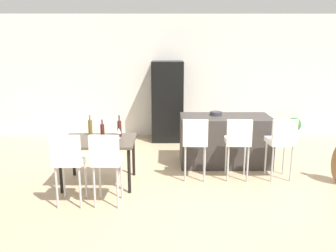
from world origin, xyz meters
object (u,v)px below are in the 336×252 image
object	(u,v)px
refrigerator	(167,101)
kitchen_island	(225,140)
dining_table	(99,144)
dining_chair_near	(69,158)
wine_bottle_near	(102,130)
potted_plant	(294,127)
bar_chair_left	(195,139)
wine_bottle_end	(119,128)
bar_chair_middle	(238,139)
fruit_bowl	(216,113)
wine_glass_middle	(119,131)
bar_chair_right	(281,139)
dining_chair_far	(106,158)
wine_bottle_left	(90,127)

from	to	relation	value
refrigerator	kitchen_island	bearing A→B (deg)	-58.12
dining_table	refrigerator	distance (m)	2.91
dining_chair_near	wine_bottle_near	world-z (taller)	dining_chair_near
dining_table	potted_plant	size ratio (longest dim) A/B	2.18
bar_chair_left	dining_table	size ratio (longest dim) A/B	0.91
dining_chair_near	wine_bottle_end	world-z (taller)	wine_bottle_end
bar_chair_middle	fruit_bowl	xyz separation A→B (m)	(-0.25, 0.89, 0.26)
wine_glass_middle	refrigerator	world-z (taller)	refrigerator
bar_chair_right	dining_chair_far	size ratio (longest dim) A/B	1.00
wine_bottle_left	wine_glass_middle	xyz separation A→B (m)	(0.50, -0.21, -0.01)
dining_table	wine_glass_middle	distance (m)	0.39
wine_bottle_near	wine_glass_middle	bearing A→B (deg)	-17.15
bar_chair_right	wine_bottle_near	xyz separation A→B (m)	(-2.93, 0.01, 0.15)
bar_chair_left	wine_bottle_left	distance (m)	1.75
kitchen_island	potted_plant	world-z (taller)	kitchen_island
bar_chair_right	wine_bottle_end	bearing A→B (deg)	178.63
dining_chair_near	wine_bottle_left	world-z (taller)	wine_bottle_left
kitchen_island	wine_bottle_left	xyz separation A→B (m)	(-2.36, -0.66, 0.41)
dining_chair_near	fruit_bowl	xyz separation A→B (m)	(2.27, 1.84, 0.26)
dining_chair_far	potted_plant	xyz separation A→B (m)	(3.85, 3.45, -0.40)
refrigerator	potted_plant	distance (m)	3.07
wine_bottle_end	potted_plant	distance (m)	4.55
fruit_bowl	kitchen_island	bearing A→B (deg)	-30.16
dining_chair_near	bar_chair_left	bearing A→B (deg)	27.62
wine_bottle_near	wine_glass_middle	xyz separation A→B (m)	(0.28, -0.09, 0.01)
wine_bottle_left	bar_chair_left	bearing A→B (deg)	-4.22
kitchen_island	refrigerator	bearing A→B (deg)	121.88
wine_bottle_near	fruit_bowl	distance (m)	2.16
dining_chair_near	wine_bottle_near	bearing A→B (deg)	72.67
wine_bottle_end	potted_plant	bearing A→B (deg)	32.68
dining_table	dining_chair_near	xyz separation A→B (m)	(-0.26, -0.79, 0.03)
dining_table	potted_plant	world-z (taller)	dining_table
bar_chair_right	dining_table	distance (m)	2.97
dining_chair_near	potted_plant	distance (m)	5.58
wine_bottle_end	wine_glass_middle	size ratio (longest dim) A/B	2.01
kitchen_island	bar_chair_left	bearing A→B (deg)	-128.29
dining_table	dining_chair_far	distance (m)	0.83
bar_chair_middle	dining_chair_far	bearing A→B (deg)	-154.62
wine_bottle_left	fruit_bowl	bearing A→B (deg)	19.10
bar_chair_left	refrigerator	bearing A→B (deg)	100.08
wine_bottle_left	potted_plant	bearing A→B (deg)	28.93
refrigerator	fruit_bowl	distance (m)	1.86
bar_chair_middle	kitchen_island	bearing A→B (deg)	95.75
dining_chair_far	wine_bottle_near	xyz separation A→B (m)	(-0.22, 0.96, 0.15)
bar_chair_middle	dining_chair_near	xyz separation A→B (m)	(-2.52, -0.95, 0.00)
wine_bottle_near	wine_bottle_left	bearing A→B (deg)	151.67
wine_glass_middle	bar_chair_middle	bearing A→B (deg)	2.30
dining_table	wine_bottle_left	size ratio (longest dim) A/B	3.38
bar_chair_right	wine_bottle_end	distance (m)	2.67
wine_bottle_left	wine_glass_middle	size ratio (longest dim) A/B	1.96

